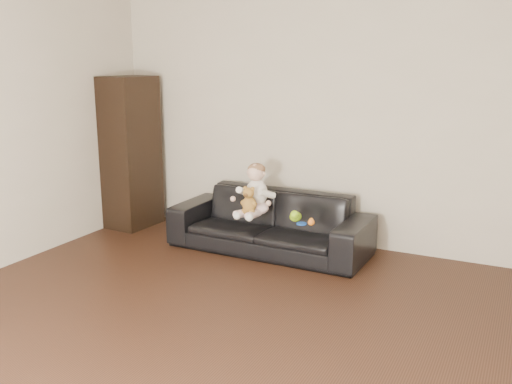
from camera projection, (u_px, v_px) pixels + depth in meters
The scene contains 10 objects.
floor at pixel (195, 377), 3.35m from camera, with size 5.50×5.50×0.00m, color #331D12.
wall_back at pixel (346, 114), 5.44m from camera, with size 5.00×5.00×0.00m, color beige.
sofa at pixel (270, 222), 5.49m from camera, with size 1.92×0.75×0.56m, color black.
cabinet at pixel (131, 153), 6.19m from camera, with size 0.41×0.56×1.63m, color black.
shelf_item at pixel (131, 119), 6.10m from camera, with size 0.18×0.25×0.28m, color silver.
baby at pixel (255, 192), 5.37m from camera, with size 0.36×0.44×0.50m.
teddy_bear at pixel (249, 200), 5.24m from camera, with size 0.14×0.14×0.25m.
toy_green at pixel (296, 217), 5.19m from camera, with size 0.11×0.13×0.09m, color #93D218.
toy_rattle at pixel (311, 222), 5.07m from camera, with size 0.06×0.06×0.06m, color orange.
toy_blue_disc at pixel (302, 224), 5.11m from camera, with size 0.09×0.09×0.01m, color blue.
Camera 1 is at (1.66, -2.53, 1.84)m, focal length 40.00 mm.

